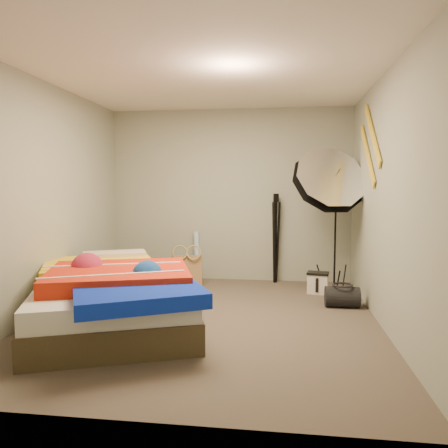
% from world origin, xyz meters
% --- Properties ---
extents(floor, '(4.00, 4.00, 0.00)m').
position_xyz_m(floor, '(0.00, 0.00, 0.00)').
color(floor, '#4F453C').
rests_on(floor, ground).
extents(ceiling, '(4.00, 4.00, 0.00)m').
position_xyz_m(ceiling, '(0.00, 0.00, 2.50)').
color(ceiling, silver).
rests_on(ceiling, wall_back).
extents(wall_back, '(3.50, 0.00, 3.50)m').
position_xyz_m(wall_back, '(0.00, 2.00, 1.25)').
color(wall_back, gray).
rests_on(wall_back, floor).
extents(wall_front, '(3.50, 0.00, 3.50)m').
position_xyz_m(wall_front, '(0.00, -2.00, 1.25)').
color(wall_front, gray).
rests_on(wall_front, floor).
extents(wall_left, '(0.00, 4.00, 4.00)m').
position_xyz_m(wall_left, '(-1.75, 0.00, 1.25)').
color(wall_left, gray).
rests_on(wall_left, floor).
extents(wall_right, '(0.00, 4.00, 4.00)m').
position_xyz_m(wall_right, '(1.75, 0.00, 1.25)').
color(wall_right, gray).
rests_on(wall_right, floor).
extents(tote_bag, '(0.45, 0.25, 0.44)m').
position_xyz_m(tote_bag, '(-0.54, 1.51, 0.21)').
color(tote_bag, '#A67F54').
rests_on(tote_bag, floor).
extents(wrapping_roll, '(0.15, 0.22, 0.72)m').
position_xyz_m(wrapping_roll, '(-0.48, 1.90, 0.36)').
color(wrapping_roll, '#5F97C7').
rests_on(wrapping_roll, floor).
extents(camera_case, '(0.28, 0.23, 0.25)m').
position_xyz_m(camera_case, '(1.23, 1.29, 0.13)').
color(camera_case, silver).
rests_on(camera_case, floor).
extents(duffel_bag, '(0.39, 0.24, 0.24)m').
position_xyz_m(duffel_bag, '(1.46, 0.68, 0.12)').
color(duffel_bag, black).
rests_on(duffel_bag, floor).
extents(wall_stripe_upper, '(0.02, 0.91, 0.78)m').
position_xyz_m(wall_stripe_upper, '(1.73, 0.60, 1.95)').
color(wall_stripe_upper, gold).
rests_on(wall_stripe_upper, wall_right).
extents(wall_stripe_lower, '(0.02, 0.91, 0.78)m').
position_xyz_m(wall_stripe_lower, '(1.73, 0.85, 1.75)').
color(wall_stripe_lower, gold).
rests_on(wall_stripe_lower, wall_right).
extents(bed, '(2.17, 2.47, 0.61)m').
position_xyz_m(bed, '(-0.88, -0.29, 0.31)').
color(bed, '#423723').
rests_on(bed, floor).
extents(photo_umbrella, '(1.08, 0.88, 1.99)m').
position_xyz_m(photo_umbrella, '(1.34, 1.30, 1.43)').
color(photo_umbrella, black).
rests_on(photo_umbrella, floor).
extents(camera_tripod, '(0.08, 0.08, 1.28)m').
position_xyz_m(camera_tripod, '(0.68, 1.87, 0.73)').
color(camera_tripod, black).
rests_on(camera_tripod, floor).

